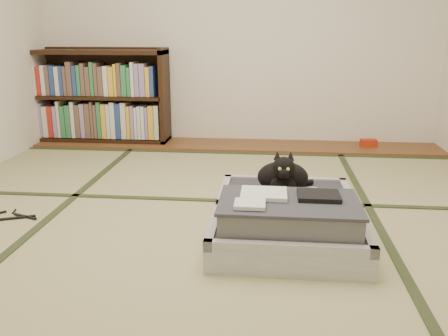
{
  "coord_description": "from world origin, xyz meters",
  "views": [
    {
      "loc": [
        0.35,
        -2.61,
        1.12
      ],
      "look_at": [
        0.05,
        0.35,
        0.25
      ],
      "focal_mm": 38.0,
      "sensor_mm": 36.0,
      "label": 1
    }
  ],
  "objects": [
    {
      "name": "floor",
      "position": [
        0.0,
        0.0,
        0.0
      ],
      "size": [
        4.5,
        4.5,
        0.0
      ],
      "primitive_type": "plane",
      "color": "tan",
      "rests_on": "ground"
    },
    {
      "name": "tatami_borders",
      "position": [
        0.0,
        0.49,
        0.0
      ],
      "size": [
        4.0,
        4.5,
        0.01
      ],
      "color": "#2D381E",
      "rests_on": "ground"
    },
    {
      "name": "red_item",
      "position": [
        1.31,
        2.03,
        0.06
      ],
      "size": [
        0.16,
        0.11,
        0.07
      ],
      "primitive_type": "cube",
      "rotation": [
        0.0,
        0.0,
        0.14
      ],
      "color": "#AC280D",
      "rests_on": "wood_strip"
    },
    {
      "name": "cat",
      "position": [
        0.43,
        0.16,
        0.26
      ],
      "size": [
        0.36,
        0.36,
        0.29
      ],
      "color": "black",
      "rests_on": "suitcase"
    },
    {
      "name": "cable_coil",
      "position": [
        0.61,
        0.19,
        0.17
      ],
      "size": [
        0.11,
        0.11,
        0.03
      ],
      "color": "white",
      "rests_on": "suitcase"
    },
    {
      "name": "bookcase",
      "position": [
        -1.45,
        2.07,
        0.45
      ],
      "size": [
        1.5,
        0.34,
        0.96
      ],
      "color": "black",
      "rests_on": "wood_strip"
    },
    {
      "name": "wood_strip",
      "position": [
        0.0,
        2.0,
        0.01
      ],
      "size": [
        4.0,
        0.5,
        0.02
      ],
      "primitive_type": "cube",
      "color": "brown",
      "rests_on": "ground"
    },
    {
      "name": "suitcase",
      "position": [
        0.45,
        -0.13,
        0.11
      ],
      "size": [
        0.81,
        1.07,
        0.32
      ],
      "color": "silver",
      "rests_on": "floor"
    },
    {
      "name": "hanger",
      "position": [
        -1.27,
        -0.04,
        0.01
      ],
      "size": [
        0.38,
        0.24,
        0.01
      ],
      "color": "black",
      "rests_on": "floor"
    }
  ]
}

